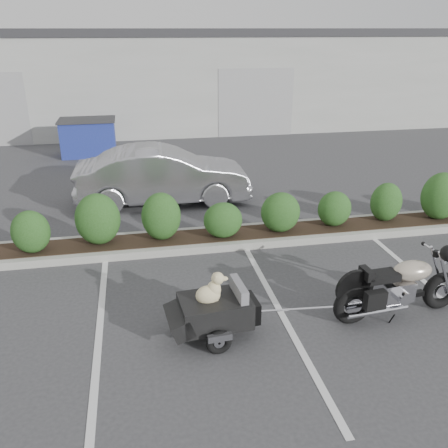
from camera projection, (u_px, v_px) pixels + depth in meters
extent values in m
plane|color=#38383A|center=(198.00, 302.00, 7.50)|extent=(90.00, 90.00, 0.00)
cube|color=#9E9E93|center=(232.00, 237.00, 9.64)|extent=(12.00, 1.00, 0.15)
cube|color=#9EA099|center=(147.00, 74.00, 22.15)|extent=(26.00, 10.00, 4.00)
torus|color=black|center=(353.00, 305.00, 6.88)|extent=(0.62, 0.21, 0.61)
torus|color=black|center=(440.00, 291.00, 7.25)|extent=(0.62, 0.21, 0.61)
cylinder|color=silver|center=(353.00, 305.00, 6.88)|extent=(0.26, 0.13, 0.26)
cylinder|color=silver|center=(440.00, 291.00, 7.25)|extent=(0.23, 0.11, 0.22)
cylinder|color=silver|center=(445.00, 274.00, 7.03)|extent=(0.40, 0.08, 0.81)
cylinder|color=silver|center=(437.00, 269.00, 7.19)|extent=(0.40, 0.08, 0.81)
cylinder|color=silver|center=(437.00, 252.00, 6.94)|extent=(0.08, 0.64, 0.03)
cube|color=silver|center=(395.00, 290.00, 7.00)|extent=(0.53, 0.35, 0.31)
cube|color=black|center=(399.00, 296.00, 7.06)|extent=(0.83, 0.16, 0.07)
ellipsoid|color=#B9AB95|center=(412.00, 271.00, 6.95)|extent=(0.63, 0.39, 0.30)
cube|color=black|center=(381.00, 276.00, 6.82)|extent=(0.52, 0.31, 0.11)
cube|color=black|center=(367.00, 273.00, 6.73)|extent=(0.13, 0.28, 0.15)
cylinder|color=silver|center=(378.00, 311.00, 6.84)|extent=(0.96, 0.16, 0.08)
cylinder|color=silver|center=(366.00, 300.00, 7.13)|extent=(0.96, 0.16, 0.08)
cube|color=black|center=(375.00, 300.00, 6.62)|extent=(0.32, 0.15, 0.27)
cube|color=black|center=(215.00, 311.00, 6.54)|extent=(1.01, 0.73, 0.38)
cube|color=slate|center=(239.00, 292.00, 6.53)|extent=(0.16, 0.57, 0.27)
cube|color=slate|center=(218.00, 304.00, 6.51)|extent=(0.68, 0.62, 0.04)
cube|color=black|center=(179.00, 320.00, 6.44)|extent=(0.40, 0.68, 0.33)
cube|color=black|center=(250.00, 308.00, 6.68)|extent=(0.22, 0.47, 0.31)
torus|color=black|center=(219.00, 342.00, 6.28)|extent=(0.36, 0.13, 0.36)
torus|color=black|center=(205.00, 312.00, 6.96)|extent=(0.36, 0.13, 0.36)
cube|color=silver|center=(220.00, 338.00, 6.20)|extent=(0.33, 0.10, 0.09)
cube|color=silver|center=(205.00, 304.00, 6.96)|extent=(0.33, 0.10, 0.09)
cylinder|color=black|center=(212.00, 326.00, 6.62)|extent=(0.10, 0.82, 0.04)
cylinder|color=silver|center=(264.00, 310.00, 6.76)|extent=(0.55, 0.08, 0.03)
ellipsoid|color=beige|center=(208.00, 295.00, 6.42)|extent=(0.36, 0.26, 0.27)
ellipsoid|color=beige|center=(214.00, 290.00, 6.42)|extent=(0.21, 0.20, 0.25)
sphere|color=beige|center=(218.00, 278.00, 6.37)|extent=(0.19, 0.19, 0.17)
ellipsoid|color=beige|center=(224.00, 279.00, 6.39)|extent=(0.13, 0.08, 0.06)
sphere|color=black|center=(227.00, 278.00, 6.41)|extent=(0.04, 0.04, 0.03)
ellipsoid|color=beige|center=(216.00, 279.00, 6.31)|extent=(0.05, 0.04, 0.09)
ellipsoid|color=beige|center=(214.00, 276.00, 6.39)|extent=(0.05, 0.04, 0.09)
cylinder|color=beige|center=(217.00, 302.00, 6.44)|extent=(0.04, 0.04, 0.11)
cylinder|color=beige|center=(215.00, 298.00, 6.54)|extent=(0.04, 0.04, 0.11)
imported|color=#A4A3AB|center=(163.00, 175.00, 11.56)|extent=(4.21, 1.56, 1.38)
cube|color=navy|center=(89.00, 138.00, 15.97)|extent=(1.76, 1.18, 1.17)
cube|color=#2D2D30|center=(87.00, 120.00, 15.74)|extent=(1.86, 1.28, 0.06)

